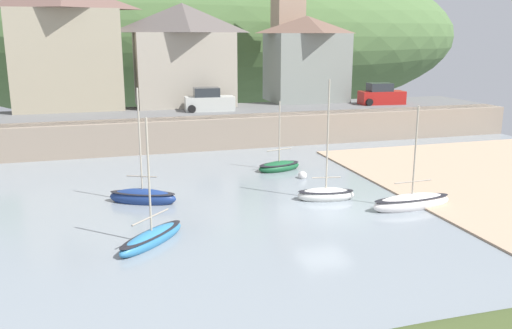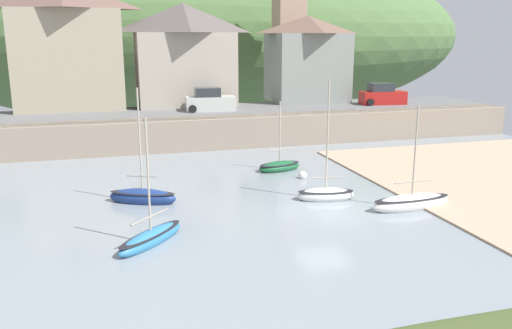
# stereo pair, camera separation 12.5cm
# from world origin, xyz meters

# --- Properties ---
(ground) EXTENTS (48.00, 41.00, 0.61)m
(ground) POSITION_xyz_m (1.40, -9.56, 0.16)
(ground) COLOR gray
(quay_seawall) EXTENTS (48.00, 9.40, 2.40)m
(quay_seawall) POSITION_xyz_m (0.00, 17.50, 1.36)
(quay_seawall) COLOR gray
(quay_seawall) RESTS_ON ground
(hillside_backdrop) EXTENTS (80.00, 44.00, 24.16)m
(hillside_backdrop) POSITION_xyz_m (3.99, 55.20, 8.46)
(hillside_backdrop) COLOR #4B6B3A
(hillside_backdrop) RESTS_ON ground
(waterfront_building_left) EXTENTS (9.09, 5.47, 10.57)m
(waterfront_building_left) POSITION_xyz_m (-12.75, 25.20, 7.76)
(waterfront_building_left) COLOR tan
(waterfront_building_left) RESTS_ON ground
(waterfront_building_centre) EXTENTS (8.78, 6.06, 8.95)m
(waterfront_building_centre) POSITION_xyz_m (-2.95, 25.20, 6.95)
(waterfront_building_centre) COLOR #A49A8A
(waterfront_building_centre) RESTS_ON ground
(waterfront_building_right) EXTENTS (7.32, 5.85, 7.98)m
(waterfront_building_right) POSITION_xyz_m (8.83, 25.20, 6.45)
(waterfront_building_right) COLOR gray
(waterfront_building_right) RESTS_ON ground
(church_with_spire) EXTENTS (3.00, 3.00, 15.07)m
(church_with_spire) POSITION_xyz_m (8.34, 29.20, 10.16)
(church_with_spire) COLOR tan
(church_with_spire) RESTS_ON ground
(rowboat_small_beached) EXTENTS (3.26, 2.09, 4.67)m
(rowboat_small_beached) POSITION_xyz_m (0.59, 8.75, 0.26)
(rowboat_small_beached) COLOR #1A5831
(rowboat_small_beached) RESTS_ON ground
(sailboat_blue_trim) EXTENTS (3.72, 2.50, 6.23)m
(sailboat_blue_trim) POSITION_xyz_m (-8.54, 4.11, 0.33)
(sailboat_blue_trim) COLOR navy
(sailboat_blue_trim) RESTS_ON ground
(motorboat_with_cabin) EXTENTS (3.22, 1.65, 6.58)m
(motorboat_with_cabin) POSITION_xyz_m (0.91, 1.93, 0.31)
(motorboat_with_cabin) COLOR silver
(motorboat_with_cabin) RESTS_ON ground
(sailboat_far_left) EXTENTS (3.42, 3.52, 5.55)m
(sailboat_far_left) POSITION_xyz_m (-8.65, -1.80, 0.28)
(sailboat_far_left) COLOR teal
(sailboat_far_left) RESTS_ON ground
(sailboat_nearest_shore) EXTENTS (4.45, 1.30, 5.47)m
(sailboat_nearest_shore) POSITION_xyz_m (4.48, -0.70, 0.32)
(sailboat_nearest_shore) COLOR white
(sailboat_nearest_shore) RESTS_ON ground
(parked_car_near_slipway) EXTENTS (4.21, 1.99, 1.95)m
(parked_car_near_slipway) POSITION_xyz_m (-1.60, 20.70, 3.20)
(parked_car_near_slipway) COLOR #BABEB7
(parked_car_near_slipway) RESTS_ON ground
(parked_car_by_wall) EXTENTS (4.25, 2.09, 1.95)m
(parked_car_by_wall) POSITION_xyz_m (14.52, 20.70, 3.20)
(parked_car_by_wall) COLOR #AB1C19
(parked_car_by_wall) RESTS_ON ground
(mooring_buoy) EXTENTS (0.54, 0.54, 0.54)m
(mooring_buoy) POSITION_xyz_m (1.31, 6.40, 0.16)
(mooring_buoy) COLOR silver
(mooring_buoy) RESTS_ON ground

